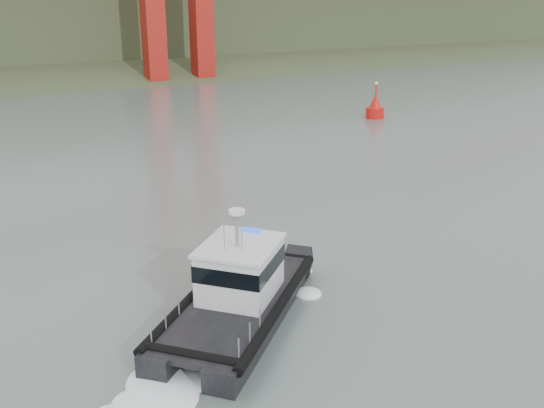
% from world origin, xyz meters
% --- Properties ---
extents(ground, '(400.00, 400.00, 0.00)m').
position_xyz_m(ground, '(0.00, 0.00, 0.00)').
color(ground, '#4C5A57').
rests_on(ground, ground).
extents(patrol_boat, '(10.17, 9.65, 5.00)m').
position_xyz_m(patrol_boat, '(-4.73, 3.65, 1.25)').
color(patrol_boat, black).
rests_on(patrol_boat, ground).
extents(nav_buoy, '(2.04, 2.04, 4.25)m').
position_xyz_m(nav_buoy, '(28.91, 35.32, 1.12)').
color(nav_buoy, red).
rests_on(nav_buoy, ground).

